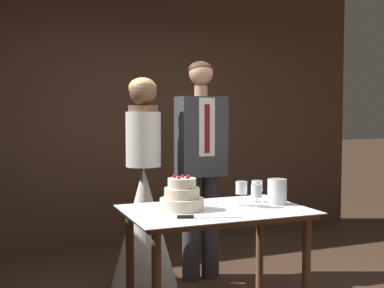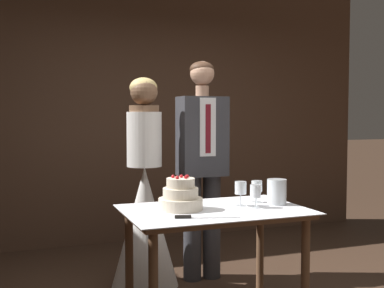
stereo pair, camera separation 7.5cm
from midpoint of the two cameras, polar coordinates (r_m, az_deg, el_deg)
The scene contains 10 objects.
wall_back at distance 5.37m, azimuth -5.88°, elevation 4.15°, with size 5.55×0.12×2.92m, color #513828.
cake_table at distance 3.22m, azimuth 3.36°, elevation -9.46°, with size 1.19×0.78×0.77m.
tiered_cake at distance 3.16m, azimuth -0.68°, elevation -6.28°, with size 0.29×0.29×0.23m.
cake_knife at distance 2.91m, azimuth 1.06°, elevation -8.65°, with size 0.39×0.14×0.02m.
wine_glass_near at distance 3.45m, azimuth 8.31°, elevation -5.06°, with size 0.08×0.08×0.16m.
wine_glass_middle at distance 3.25m, azimuth 8.20°, elevation -5.70°, with size 0.07×0.07×0.16m.
wine_glass_far at distance 3.31m, azimuth 6.44°, elevation -5.27°, with size 0.08×0.08×0.17m.
hurricane_candle at distance 3.40m, azimuth 10.64°, elevation -5.67°, with size 0.13×0.13×0.18m.
bride at distance 3.93m, azimuth -5.08°, elevation -7.73°, with size 0.54×0.54×1.69m.
groom at distance 4.03m, azimuth 1.74°, elevation -1.82°, with size 0.39×0.25×1.83m.
Camera 2 is at (-1.33, -2.73, 1.38)m, focal length 45.00 mm.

